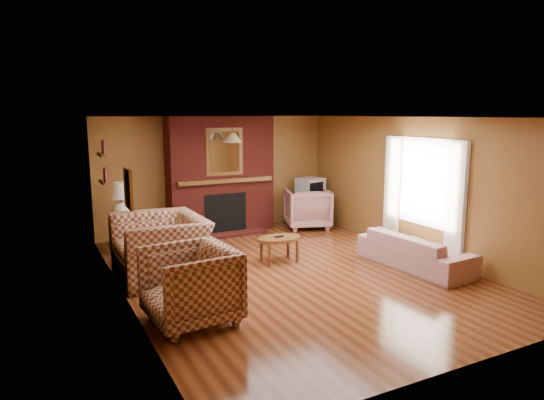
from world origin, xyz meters
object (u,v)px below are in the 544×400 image
floral_armchair (307,208)px  plaid_armchair (190,285)px  floral_sofa (415,251)px  coffee_table (279,241)px  side_table (123,235)px  table_lamp (121,199)px  tv_stand (310,211)px  fireplace (221,176)px  crt_tv (310,188)px  plaid_loveseat (160,247)px

floral_armchair → plaid_armchair: bearing=62.0°
floral_sofa → coffee_table: size_ratio=2.49×
side_table → table_lamp: bearing=90.0°
tv_stand → fireplace: bearing=179.1°
floral_armchair → crt_tv: (0.24, 0.28, 0.38)m
coffee_table → tv_stand: (1.96, 2.22, -0.08)m
crt_tv → side_table: bearing=-175.3°
fireplace → floral_sofa: 4.22m
plaid_loveseat → floral_sofa: plaid_loveseat is taller
plaid_loveseat → floral_armchair: (3.66, 1.76, -0.04)m
floral_armchair → tv_stand: floral_armchair is taller
floral_sofa → tv_stand: (0.15, 3.47, 0.01)m
plaid_armchair → side_table: (-0.15, 3.47, -0.17)m
side_table → fireplace: bearing=14.3°
fireplace → plaid_loveseat: (-1.85, -2.23, -0.72)m
fireplace → coffee_table: (0.09, -2.40, -0.81)m
table_lamp → crt_tv: size_ratio=1.13×
fireplace → coffee_table: fireplace is taller
floral_armchair → plaid_loveseat: bearing=44.4°
plaid_loveseat → table_lamp: bearing=-172.0°
fireplace → side_table: size_ratio=4.08×
floral_sofa → tv_stand: size_ratio=3.35×
fireplace → crt_tv: 2.09m
floral_armchair → tv_stand: size_ratio=1.62×
side_table → table_lamp: size_ratio=0.88×
plaid_loveseat → table_lamp: size_ratio=2.14×
table_lamp → crt_tv: 4.17m
coffee_table → crt_tv: (1.96, 2.21, 0.44)m
tv_stand → side_table: bearing=-170.9°
fireplace → plaid_armchair: size_ratio=2.38×
plaid_loveseat → floral_armchair: plaid_loveseat is taller
table_lamp → tv_stand: bearing=4.8°
fireplace → tv_stand: bearing=-5.1°
floral_sofa → crt_tv: (0.15, 3.47, 0.53)m
side_table → floral_sofa: bearing=-38.0°
coffee_table → side_table: (-2.19, 1.87, -0.07)m
floral_sofa → coffee_table: (-1.81, 1.26, 0.09)m
plaid_armchair → tv_stand: bearing=129.1°
side_table → plaid_armchair: bearing=-87.5°
fireplace → plaid_armchair: fireplace is taller
coffee_table → crt_tv: bearing=48.5°
floral_sofa → side_table: size_ratio=3.27×
floral_armchair → coffee_table: bearing=67.0°
side_table → crt_tv: 4.20m
side_table → plaid_loveseat: bearing=-81.6°
floral_sofa → coffee_table: bearing=51.0°
fireplace → plaid_loveseat: 2.99m
plaid_loveseat → side_table: plaid_loveseat is taller
fireplace → table_lamp: size_ratio=3.59×
plaid_armchair → side_table: 3.48m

